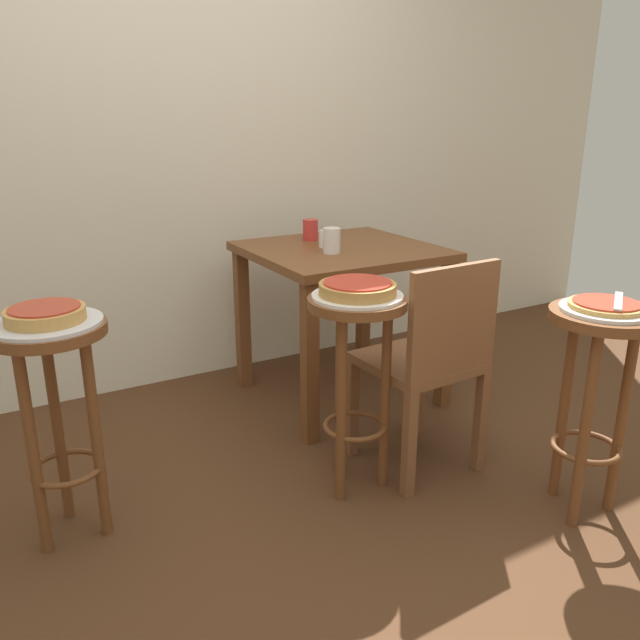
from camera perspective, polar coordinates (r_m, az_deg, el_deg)
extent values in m
plane|color=#4C2D19|center=(2.24, 1.71, -19.16)|extent=(6.00, 6.00, 0.00)
cube|color=beige|center=(3.31, -14.17, 20.05)|extent=(6.00, 0.10, 3.00)
cylinder|color=brown|center=(2.27, 23.98, 0.28)|extent=(0.35, 0.35, 0.03)
cylinder|color=brown|center=(2.46, 20.86, -7.27)|extent=(0.04, 0.04, 0.71)
cylinder|color=brown|center=(2.31, 22.46, -9.23)|extent=(0.04, 0.04, 0.71)
cylinder|color=brown|center=(2.45, 25.22, -8.01)|extent=(0.04, 0.04, 0.71)
torus|color=brown|center=(2.45, 22.55, -10.38)|extent=(0.24, 0.24, 0.02)
cylinder|color=silver|center=(2.27, 24.05, 0.85)|extent=(0.29, 0.29, 0.01)
cylinder|color=tan|center=(2.26, 24.09, 1.18)|extent=(0.24, 0.24, 0.01)
cylinder|color=#B23823|center=(2.26, 24.13, 1.43)|extent=(0.21, 0.21, 0.01)
cylinder|color=brown|center=(2.23, 3.33, 1.55)|extent=(0.35, 0.35, 0.03)
cylinder|color=brown|center=(2.45, 1.78, -6.16)|extent=(0.04, 0.04, 0.71)
cylinder|color=brown|center=(2.28, 1.91, -8.10)|extent=(0.04, 0.04, 0.71)
cylinder|color=brown|center=(2.37, 5.81, -7.06)|extent=(0.04, 0.04, 0.71)
torus|color=brown|center=(2.41, 3.13, -9.36)|extent=(0.24, 0.24, 0.02)
cylinder|color=white|center=(2.23, 3.34, 2.13)|extent=(0.32, 0.32, 0.01)
cylinder|color=#B78442|center=(2.22, 3.36, 2.77)|extent=(0.27, 0.27, 0.04)
cylinder|color=red|center=(2.21, 3.37, 3.35)|extent=(0.24, 0.24, 0.01)
cylinder|color=brown|center=(2.12, -23.06, -0.85)|extent=(0.35, 0.35, 0.03)
cylinder|color=brown|center=(2.35, -22.32, -8.66)|extent=(0.04, 0.04, 0.71)
cylinder|color=brown|center=(2.20, -24.13, -10.80)|extent=(0.04, 0.04, 0.71)
cylinder|color=brown|center=(2.22, -19.25, -9.95)|extent=(0.04, 0.04, 0.71)
torus|color=brown|center=(2.30, -21.59, -12.12)|extent=(0.24, 0.24, 0.02)
cylinder|color=silver|center=(2.11, -23.14, -0.24)|extent=(0.33, 0.33, 0.01)
cylinder|color=tan|center=(2.10, -23.22, 0.43)|extent=(0.23, 0.23, 0.04)
cylinder|color=#B23823|center=(2.10, -23.30, 1.03)|extent=(0.21, 0.21, 0.01)
cube|color=brown|center=(3.02, 1.91, 6.14)|extent=(0.83, 0.80, 0.04)
cube|color=brown|center=(2.67, -0.92, -3.96)|extent=(0.06, 0.06, 0.71)
cube|color=brown|center=(3.07, 11.13, -1.33)|extent=(0.06, 0.06, 0.71)
cube|color=brown|center=(3.26, -6.89, 0.06)|extent=(0.06, 0.06, 0.71)
cube|color=brown|center=(3.59, 3.89, 1.86)|extent=(0.06, 0.06, 0.71)
cylinder|color=silver|center=(2.88, 1.05, 7.07)|extent=(0.08, 0.08, 0.11)
cylinder|color=red|center=(3.18, -0.86, 8.03)|extent=(0.07, 0.07, 0.10)
cylinder|color=white|center=(3.00, 0.29, 7.23)|extent=(0.04, 0.04, 0.08)
cube|color=brown|center=(2.52, 8.67, -3.68)|extent=(0.42, 0.42, 0.04)
cube|color=brown|center=(2.32, 11.81, -0.05)|extent=(0.40, 0.05, 0.40)
cube|color=brown|center=(2.84, 8.86, -6.03)|extent=(0.04, 0.04, 0.42)
cube|color=brown|center=(2.64, 2.86, -7.81)|extent=(0.04, 0.04, 0.42)
cube|color=brown|center=(2.61, 14.08, -8.66)|extent=(0.04, 0.04, 0.42)
cube|color=brown|center=(2.38, 7.93, -10.94)|extent=(0.04, 0.04, 0.42)
cube|color=silver|center=(2.27, 25.00, 1.55)|extent=(0.19, 0.15, 0.01)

